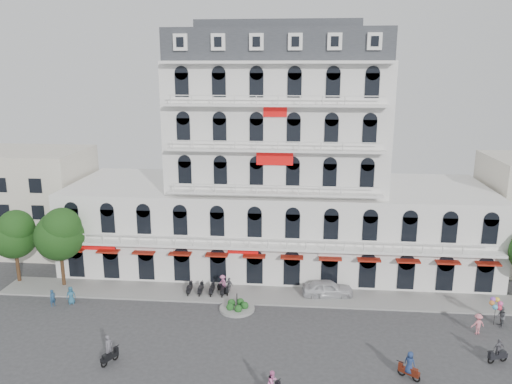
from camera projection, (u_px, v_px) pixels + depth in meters
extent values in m
plane|color=#38383A|center=(265.00, 347.00, 39.24)|extent=(120.00, 120.00, 0.00)
cube|color=gray|center=(272.00, 296.00, 47.92)|extent=(53.00, 4.00, 0.16)
cube|color=silver|center=(277.00, 223.00, 55.55)|extent=(45.00, 14.00, 9.00)
cube|color=silver|center=(278.00, 125.00, 52.88)|extent=(22.00, 12.00, 13.00)
cube|color=#2D3035|center=(279.00, 46.00, 50.94)|extent=(21.56, 11.76, 3.00)
cube|color=#2D3035|center=(279.00, 27.00, 50.47)|extent=(15.84, 8.64, 0.80)
cube|color=maroon|center=(273.00, 257.00, 48.54)|extent=(40.50, 1.00, 0.15)
cube|color=red|center=(275.00, 158.00, 47.57)|extent=(3.50, 0.10, 1.40)
cube|color=beige|center=(28.00, 200.00, 59.71)|extent=(14.00, 10.00, 12.00)
cylinder|color=gray|center=(237.00, 309.00, 45.27)|extent=(3.20, 3.20, 0.24)
cylinder|color=black|center=(237.00, 301.00, 45.08)|extent=(0.08, 0.08, 1.40)
sphere|color=#1A501B|center=(245.00, 306.00, 45.13)|extent=(0.70, 0.70, 0.70)
sphere|color=#1A501B|center=(240.00, 302.00, 45.82)|extent=(0.70, 0.70, 0.70)
sphere|color=#1A501B|center=(232.00, 303.00, 45.65)|extent=(0.70, 0.70, 0.70)
sphere|color=#1A501B|center=(230.00, 307.00, 44.86)|extent=(0.70, 0.70, 0.70)
sphere|color=#1A501B|center=(238.00, 309.00, 44.53)|extent=(0.70, 0.70, 0.70)
cylinder|color=#382314|center=(18.00, 266.00, 50.73)|extent=(0.36, 0.36, 3.52)
sphere|color=#173912|center=(14.00, 236.00, 49.95)|extent=(4.48, 4.48, 4.48)
sphere|color=#173912|center=(16.00, 227.00, 49.36)|extent=(3.52, 3.52, 3.52)
sphere|color=#173912|center=(11.00, 229.00, 50.12)|extent=(3.20, 3.20, 3.20)
cylinder|color=#382314|center=(63.00, 269.00, 49.78)|extent=(0.36, 0.36, 3.74)
sphere|color=#173912|center=(59.00, 236.00, 48.96)|extent=(4.76, 4.76, 4.76)
sphere|color=#173912|center=(62.00, 227.00, 48.36)|extent=(3.74, 3.74, 3.74)
sphere|color=#173912|center=(56.00, 229.00, 49.12)|extent=(3.40, 3.40, 3.40)
imported|color=silver|center=(328.00, 288.00, 47.77)|extent=(5.01, 2.44, 1.65)
cube|color=black|center=(110.00, 357.00, 36.96)|extent=(0.98, 1.50, 0.35)
torus|color=black|center=(116.00, 356.00, 37.48)|extent=(0.37, 0.59, 0.60)
torus|color=black|center=(104.00, 364.00, 36.57)|extent=(0.37, 0.59, 0.60)
imported|color=#5A5860|center=(109.00, 347.00, 36.76)|extent=(0.70, 0.80, 1.85)
imported|color=pink|center=(273.00, 383.00, 32.71)|extent=(0.97, 1.04, 1.70)
cube|color=maroon|center=(409.00, 372.00, 35.15)|extent=(1.41, 1.17, 0.35)
torus|color=black|center=(401.00, 372.00, 35.57)|extent=(0.55, 0.45, 0.60)
torus|color=black|center=(416.00, 378.00, 34.86)|extent=(0.55, 0.45, 0.60)
imported|color=navy|center=(410.00, 363.00, 34.98)|extent=(0.96, 0.90, 1.65)
cube|color=black|center=(498.00, 356.00, 37.07)|extent=(1.53, 0.84, 0.35)
torus|color=black|center=(491.00, 360.00, 37.00)|extent=(0.61, 0.32, 0.60)
torus|color=black|center=(504.00, 358.00, 37.27)|extent=(0.61, 0.32, 0.60)
imported|color=slate|center=(499.00, 348.00, 36.91)|extent=(0.95, 0.64, 1.50)
cube|color=black|center=(223.00, 289.00, 48.25)|extent=(1.27, 1.35, 0.35)
torus|color=black|center=(226.00, 294.00, 47.89)|extent=(0.49, 0.52, 0.60)
torus|color=black|center=(220.00, 290.00, 48.75)|extent=(0.49, 0.52, 0.60)
imported|color=#C5689B|center=(223.00, 283.00, 48.09)|extent=(1.10, 1.13, 1.55)
imported|color=#295D7C|center=(71.00, 295.00, 46.30)|extent=(0.95, 0.77, 1.67)
imported|color=#595860|center=(229.00, 285.00, 48.60)|extent=(0.98, 0.78, 1.55)
imported|color=#E07683|center=(478.00, 324.00, 41.03)|extent=(1.27, 0.93, 1.77)
imported|color=navy|center=(53.00, 298.00, 45.84)|extent=(0.63, 0.69, 1.59)
imported|color=#55575C|center=(501.00, 317.00, 42.09)|extent=(0.80, 0.97, 1.84)
cylinder|color=black|center=(495.00, 314.00, 42.39)|extent=(0.04, 0.04, 2.00)
sphere|color=#E54C99|center=(500.00, 304.00, 42.12)|extent=(0.44, 0.44, 0.44)
sphere|color=yellow|center=(497.00, 300.00, 42.38)|extent=(0.44, 0.44, 0.44)
sphere|color=#994CD8|center=(493.00, 299.00, 42.40)|extent=(0.44, 0.44, 0.44)
sphere|color=orange|center=(492.00, 303.00, 42.17)|extent=(0.44, 0.44, 0.44)
sphere|color=#4CB2E5|center=(495.00, 307.00, 41.92)|extent=(0.44, 0.44, 0.44)
sphere|color=#D8334C|center=(499.00, 308.00, 41.90)|extent=(0.44, 0.44, 0.44)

